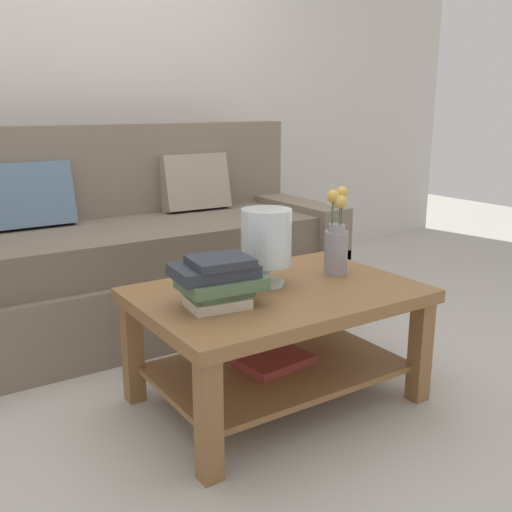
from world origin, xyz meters
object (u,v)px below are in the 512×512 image
(flower_pitcher, at_px, (336,241))
(glass_hurricane_vase, at_px, (266,239))
(couch, at_px, (137,257))
(coffee_table, at_px, (277,321))
(book_stack_main, at_px, (218,280))

(flower_pitcher, bearing_deg, glass_hurricane_vase, 173.21)
(couch, height_order, coffee_table, couch)
(couch, bearing_deg, flower_pitcher, -68.85)
(glass_hurricane_vase, xyz_separation_m, flower_pitcher, (0.33, -0.04, -0.04))
(coffee_table, bearing_deg, flower_pitcher, 5.96)
(coffee_table, relative_size, book_stack_main, 3.34)
(couch, bearing_deg, coffee_table, -84.46)
(coffee_table, height_order, glass_hurricane_vase, glass_hurricane_vase)
(flower_pitcher, bearing_deg, coffee_table, -174.04)
(couch, bearing_deg, glass_hurricane_vase, -84.24)
(coffee_table, relative_size, flower_pitcher, 2.90)
(couch, xyz_separation_m, flower_pitcher, (0.43, -1.12, 0.25))
(flower_pitcher, bearing_deg, couch, 111.15)
(glass_hurricane_vase, bearing_deg, flower_pitcher, -6.79)
(coffee_table, xyz_separation_m, glass_hurricane_vase, (-0.00, 0.07, 0.32))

